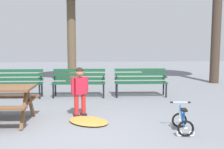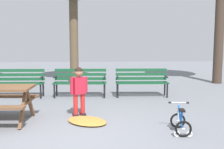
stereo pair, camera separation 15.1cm
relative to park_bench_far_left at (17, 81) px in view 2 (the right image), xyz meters
The scene contains 7 objects.
ground 4.18m from the park_bench_far_left, 60.61° to the right, with size 36.00×36.00×0.00m, color slate.
park_bench_far_left is the anchor object (origin of this frame).
park_bench_left 1.90m from the park_bench_far_left, ahead, with size 1.62×0.53×0.85m.
park_bench_right 3.80m from the park_bench_far_left, ahead, with size 1.61×0.50×0.85m.
child_standing 3.04m from the park_bench_far_left, 48.22° to the right, with size 0.38×0.27×1.12m.
kids_bicycle 5.32m from the park_bench_far_left, 41.19° to the right, with size 0.41×0.59×0.54m.
leaf_pile 3.58m from the park_bench_far_left, 51.31° to the right, with size 0.92×0.65×0.07m, color #C68438.
Camera 2 is at (0.43, -4.82, 1.70)m, focal length 44.23 mm.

